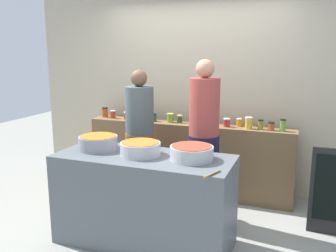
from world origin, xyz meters
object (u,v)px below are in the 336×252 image
object	(u,v)px
preserve_jar_7	(180,119)
cooking_pot_left	(98,143)
preserve_jar_13	(260,124)
cooking_pot_right	(192,153)
preserve_jar_6	(170,118)
preserve_jar_11	(239,122)
cook_in_cap	(203,150)
preserve_jar_5	(154,117)
preserve_jar_2	(127,116)
preserve_jar_4	(148,116)
preserve_jar_12	(249,123)
preserve_jar_14	(271,126)
cooking_pot_center	(140,149)
preserve_jar_3	(138,114)
preserve_jar_15	(283,125)
wooden_spoon	(212,174)
preserve_jar_1	(113,114)
preserve_jar_9	(209,121)
preserve_jar_8	(195,118)
preserve_jar_10	(227,122)
preserve_jar_0	(105,112)
cook_with_tongs	(140,146)

from	to	relation	value
preserve_jar_7	cooking_pot_left	size ratio (longest dim) A/B	0.26
preserve_jar_7	preserve_jar_13	bearing A→B (deg)	-1.97
cooking_pot_right	preserve_jar_13	bearing A→B (deg)	70.67
preserve_jar_6	preserve_jar_11	world-z (taller)	preserve_jar_6
cook_in_cap	preserve_jar_5	bearing A→B (deg)	140.77
preserve_jar_6	preserve_jar_7	xyz separation A→B (m)	(0.13, 0.00, -0.01)
preserve_jar_2	preserve_jar_4	bearing A→B (deg)	9.92
preserve_jar_7	cook_in_cap	world-z (taller)	cook_in_cap
preserve_jar_12	cook_in_cap	size ratio (longest dim) A/B	0.08
preserve_jar_6	preserve_jar_14	distance (m)	1.29
preserve_jar_2	cooking_pot_center	distance (m)	1.58
preserve_jar_3	preserve_jar_4	distance (m)	0.17
preserve_jar_15	wooden_spoon	xyz separation A→B (m)	(-0.43, -1.64, -0.12)
preserve_jar_1	preserve_jar_9	size ratio (longest dim) A/B	0.91
preserve_jar_8	preserve_jar_2	bearing A→B (deg)	-177.22
preserve_jar_12	wooden_spoon	bearing A→B (deg)	-91.35
preserve_jar_2	preserve_jar_7	bearing A→B (deg)	1.99
preserve_jar_10	wooden_spoon	world-z (taller)	preserve_jar_10
preserve_jar_3	preserve_jar_12	size ratio (longest dim) A/B	0.89
preserve_jar_0	preserve_jar_13	xyz separation A→B (m)	(2.16, -0.07, -0.01)
preserve_jar_2	preserve_jar_3	world-z (taller)	preserve_jar_3
preserve_jar_4	cook_with_tongs	bearing A→B (deg)	-74.46
preserve_jar_6	wooden_spoon	distance (m)	1.95
preserve_jar_9	preserve_jar_1	bearing A→B (deg)	179.52
preserve_jar_13	cooking_pot_center	bearing A→B (deg)	-125.59
wooden_spoon	preserve_jar_0	bearing A→B (deg)	139.16
preserve_jar_1	preserve_jar_15	size ratio (longest dim) A/B	0.75
preserve_jar_9	preserve_jar_14	world-z (taller)	preserve_jar_9
preserve_jar_1	preserve_jar_11	bearing A→B (deg)	2.27
wooden_spoon	preserve_jar_8	bearing A→B (deg)	111.17
preserve_jar_0	preserve_jar_11	world-z (taller)	preserve_jar_0
preserve_jar_12	preserve_jar_15	world-z (taller)	preserve_jar_15
preserve_jar_8	preserve_jar_4	bearing A→B (deg)	179.67
preserve_jar_2	preserve_jar_7	size ratio (longest dim) A/B	1.02
preserve_jar_5	preserve_jar_10	world-z (taller)	preserve_jar_5
preserve_jar_1	preserve_jar_4	distance (m)	0.51
preserve_jar_5	preserve_jar_7	size ratio (longest dim) A/B	1.06
cook_with_tongs	preserve_jar_4	bearing A→B (deg)	105.54
preserve_jar_7	preserve_jar_11	bearing A→B (deg)	4.39
preserve_jar_5	preserve_jar_11	bearing A→B (deg)	4.08
preserve_jar_14	cook_in_cap	world-z (taller)	cook_in_cap
preserve_jar_3	preserve_jar_14	bearing A→B (deg)	-3.95
cooking_pot_left	preserve_jar_0	bearing A→B (deg)	117.92
preserve_jar_3	cooking_pot_left	bearing A→B (deg)	-81.09
preserve_jar_5	preserve_jar_8	distance (m)	0.55
preserve_jar_3	wooden_spoon	distance (m)	2.30
preserve_jar_14	preserve_jar_4	bearing A→B (deg)	177.54
preserve_jar_9	preserve_jar_15	bearing A→B (deg)	-1.50
preserve_jar_7	cooking_pot_right	world-z (taller)	preserve_jar_7
preserve_jar_1	preserve_jar_14	size ratio (longest dim) A/B	1.06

